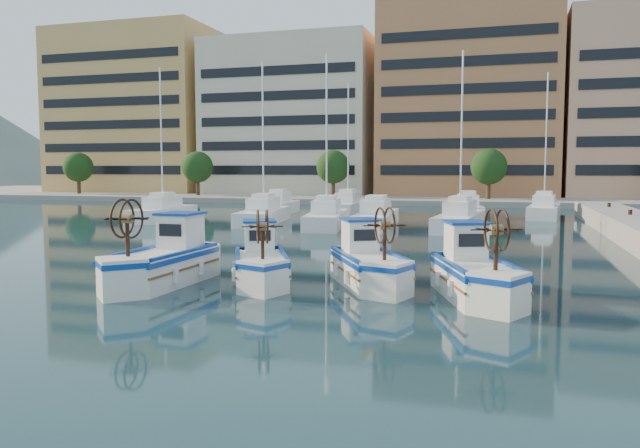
{
  "coord_description": "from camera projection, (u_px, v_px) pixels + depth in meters",
  "views": [
    {
      "loc": [
        5.9,
        -18.61,
        3.87
      ],
      "look_at": [
        -1.85,
        7.35,
        1.5
      ],
      "focal_mm": 35.0,
      "sensor_mm": 36.0,
      "label": 1
    }
  ],
  "objects": [
    {
      "name": "ground",
      "position": [
        310.0,
        292.0,
        19.78
      ],
      "size": [
        300.0,
        300.0,
        0.0
      ],
      "primitive_type": "plane",
      "color": "#1A3E45",
      "rests_on": "ground"
    },
    {
      "name": "waterfront",
      "position": [
        536.0,
        112.0,
        78.27
      ],
      "size": [
        180.0,
        40.0,
        25.6
      ],
      "color": "gray",
      "rests_on": "ground"
    },
    {
      "name": "yacht_marina",
      "position": [
        389.0,
        214.0,
        47.13
      ],
      "size": [
        40.4,
        22.19,
        11.5
      ],
      "color": "white",
      "rests_on": "ground"
    },
    {
      "name": "fishing_boat_a",
      "position": [
        164.0,
        260.0,
        21.07
      ],
      "size": [
        2.03,
        4.82,
        3.0
      ],
      "rotation": [
        0.0,
        0.0,
        -0.02
      ],
      "color": "white",
      "rests_on": "ground"
    },
    {
      "name": "fishing_boat_b",
      "position": [
        261.0,
        261.0,
        21.38
      ],
      "size": [
        3.22,
        4.37,
        2.64
      ],
      "rotation": [
        0.0,
        0.0,
        0.42
      ],
      "color": "white",
      "rests_on": "ground"
    },
    {
      "name": "fishing_boat_c",
      "position": [
        368.0,
        263.0,
        20.89
      ],
      "size": [
        3.54,
        4.54,
        2.74
      ],
      "rotation": [
        0.0,
        0.0,
        0.48
      ],
      "color": "white",
      "rests_on": "ground"
    },
    {
      "name": "fishing_boat_d",
      "position": [
        475.0,
        272.0,
        18.83
      ],
      "size": [
        3.15,
        4.7,
        2.84
      ],
      "rotation": [
        0.0,
        0.0,
        0.33
      ],
      "color": "white",
      "rests_on": "ground"
    }
  ]
}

